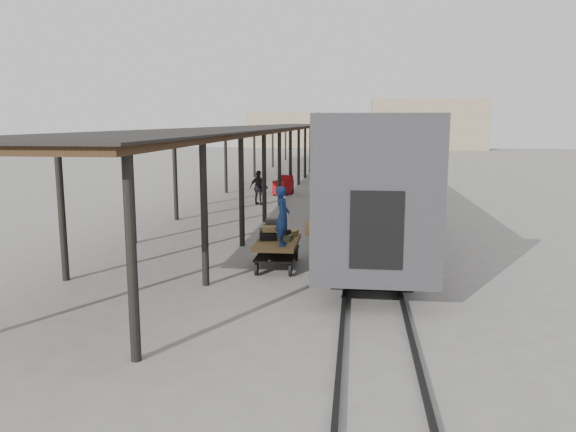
% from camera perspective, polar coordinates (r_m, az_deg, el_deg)
% --- Properties ---
extents(ground, '(160.00, 160.00, 0.00)m').
position_cam_1_polar(ground, '(17.42, -2.28, -5.31)').
color(ground, slate).
rests_on(ground, ground).
extents(train, '(3.45, 76.01, 4.01)m').
position_cam_1_polar(train, '(50.44, 7.55, 7.50)').
color(train, silver).
rests_on(train, ground).
extents(canopy, '(4.90, 64.30, 4.15)m').
position_cam_1_polar(canopy, '(41.07, -1.64, 8.95)').
color(canopy, '#422B19').
rests_on(canopy, ground).
extents(rails, '(1.54, 150.00, 0.12)m').
position_cam_1_polar(rails, '(50.81, 7.49, 4.54)').
color(rails, black).
rests_on(rails, ground).
extents(building_far, '(18.00, 10.00, 8.00)m').
position_cam_1_polar(building_far, '(95.28, 13.93, 9.05)').
color(building_far, tan).
rests_on(building_far, ground).
extents(building_left, '(12.00, 8.00, 6.00)m').
position_cam_1_polar(building_left, '(99.44, -0.40, 8.76)').
color(building_left, tan).
rests_on(building_left, ground).
extents(baggage_cart, '(1.27, 2.41, 0.86)m').
position_cam_1_polar(baggage_cart, '(17.33, -1.08, -3.18)').
color(baggage_cart, olive).
rests_on(baggage_cart, ground).
extents(suitcase_stack, '(1.26, 1.15, 0.58)m').
position_cam_1_polar(suitcase_stack, '(17.64, -1.32, -1.62)').
color(suitcase_stack, '#333335').
rests_on(suitcase_stack, baggage_cart).
extents(luggage_tug, '(1.21, 1.54, 1.19)m').
position_cam_1_polar(luggage_tug, '(34.45, -0.46, 3.05)').
color(luggage_tug, maroon).
rests_on(luggage_tug, ground).
extents(porter, '(0.43, 0.65, 1.75)m').
position_cam_1_polar(porter, '(16.45, -0.55, -0.00)').
color(porter, navy).
rests_on(porter, baggage_cart).
extents(pedestrian, '(1.19, 0.81, 1.87)m').
position_cam_1_polar(pedestrian, '(30.31, -2.98, 2.88)').
color(pedestrian, black).
rests_on(pedestrian, ground).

